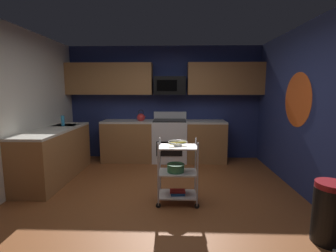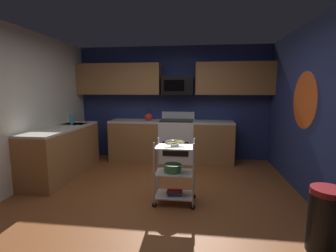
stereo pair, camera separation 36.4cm
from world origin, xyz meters
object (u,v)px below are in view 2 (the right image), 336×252
Objects in this scene: book_stack at (175,192)px; dish_soap_bottle at (72,120)px; rolling_cart at (175,172)px; kettle at (149,117)px; oven_range at (177,140)px; fruit_bowl at (175,143)px; microwave at (178,86)px; trash_can at (326,221)px; mixing_bowl_large at (173,168)px.

dish_soap_bottle is at bearing 149.93° from book_stack.
kettle reaches higher than rolling_cart.
kettle reaches higher than oven_range.
oven_range is 2.19m from fruit_bowl.
trash_can is (1.77, -3.14, -1.37)m from microwave.
kettle is at bearing -179.66° from oven_range.
book_stack is (0.00, -0.00, -0.30)m from rolling_cart.
dish_soap_bottle is (-2.17, 1.27, 0.50)m from mixing_bowl_large.
kettle is at bearing 110.83° from fruit_bowl.
trash_can is at bearing -29.63° from dish_soap_bottle.
kettle is 1.32× the size of dish_soap_bottle.
oven_range is at bearing 94.54° from book_stack.
microwave is 2.41m from fruit_bowl.
microwave is 2.78× the size of mixing_bowl_large.
mixing_bowl_large is (0.14, -2.15, 0.04)m from oven_range.
kettle is 1.64m from dish_soap_bottle.
fruit_bowl is (-0.00, 0.00, 0.42)m from rolling_cart.
dish_soap_bottle is at bearing 149.93° from fruit_bowl.
oven_range is 1.23m from microwave.
book_stack is (0.17, -2.26, -1.54)m from microwave.
dish_soap_bottle reaches higher than trash_can.
microwave is 3.15× the size of book_stack.
kettle is at bearing 110.83° from rolling_cart.
kettle reaches higher than dish_soap_bottle.
rolling_cart is 0.30m from book_stack.
mixing_bowl_large is 1.86m from trash_can.
dish_soap_bottle is at bearing 149.60° from mixing_bowl_large.
mixing_bowl_large is (-0.03, -0.00, -0.36)m from fruit_bowl.
rolling_cart reaches higher than mixing_bowl_large.
oven_range is 1.67× the size of trash_can.
fruit_bowl is 0.72m from book_stack.
fruit_bowl is at bearing -85.66° from microwave.
mixing_bowl_large is at bearing -69.86° from kettle.
oven_range is 2.16m from rolling_cart.
fruit_bowl is 1.91m from trash_can.
oven_range is at bearing 93.75° from mixing_bowl_large.
fruit_bowl is 1.08× the size of mixing_bowl_large.
fruit_bowl is at bearing 150.99° from trash_can.
fruit_bowl is (0.17, -2.15, 0.40)m from oven_range.
dish_soap_bottle is 4.42m from trash_can.
kettle is (-0.82, 2.15, 0.54)m from rolling_cart.
dish_soap_bottle is at bearing -154.20° from microwave.
mixing_bowl_large is 0.38× the size of trash_can.
microwave is 3.50× the size of dish_soap_bottle.
fruit_bowl reaches higher than mixing_bowl_large.
microwave is 2.57× the size of fruit_bowl.
dish_soap_bottle is (-2.20, 1.27, 0.14)m from fruit_bowl.
mixing_bowl_large is at bearing 180.00° from book_stack.
microwave reaches higher than rolling_cart.
kettle is at bearing -170.47° from microwave.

